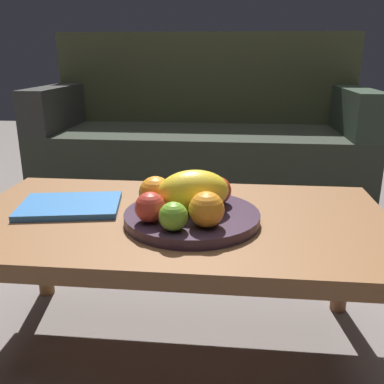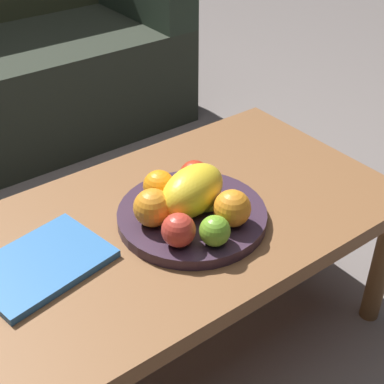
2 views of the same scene
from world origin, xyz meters
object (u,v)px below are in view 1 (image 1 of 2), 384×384
Objects in this scene: orange_right at (155,193)px; magazine at (70,206)px; coffee_table at (176,233)px; orange_left at (183,188)px; orange_front at (207,209)px; apple_front at (218,190)px; fruit_bowl at (192,217)px; banana_bunch at (190,197)px; apple_left at (173,216)px; couch at (202,144)px; apple_right at (150,207)px; melon_large_front at (194,191)px.

magazine is (-0.23, 0.04, -0.06)m from orange_right.
orange_left reaches higher than coffee_table.
orange_front is 1.13× the size of apple_front.
banana_bunch is (-0.01, 0.02, 0.04)m from fruit_bowl.
fruit_bowl is 0.12m from apple_left.
apple_left is at bearing -87.81° from couch.
couch is 1.32m from apple_front.
couch is 1.45m from apple_right.
fruit_bowl is 0.12m from apple_right.
orange_front is at bearing -6.10° from apple_right.
couch reaches higher than banana_bunch.
couch is at bearing 93.54° from fruit_bowl.
magazine is at bearing 170.25° from melon_large_front.
orange_right is (-0.13, 0.10, 0.00)m from orange_front.
apple_right is at bearing -90.04° from couch.
melon_large_front reaches higher than apple_right.
couch is 1.30m from orange_left.
apple_front is 0.20m from apple_right.
orange_front reaches higher than apple_front.
melon_large_front reaches higher than magazine.
orange_front is 1.11× the size of orange_left.
orange_right reaches higher than apple_front.
orange_front is at bearing -55.19° from coffee_table.
apple_right reaches higher than magazine.
couch is 1.36m from banana_bunch.
apple_right reaches higher than apple_left.
fruit_bowl is 0.10m from orange_right.
coffee_table is 6.06× the size of banana_bunch.
couch is 21.72× the size of orange_front.
coffee_table is 0.29m from magazine.
orange_front is 0.97× the size of orange_right.
orange_right reaches higher than banana_bunch.
orange_right is 0.32× the size of magazine.
coffee_table is at bearing -163.53° from apple_front.
orange_front is 1.14× the size of apple_right.
magazine is (-0.38, -0.01, -0.05)m from apple_front.
apple_left is 0.25× the size of magazine.
orange_right is at bearing 172.11° from melon_large_front.
orange_front is at bearing -96.53° from apple_front.
apple_right is (-0.04, -0.11, 0.11)m from coffee_table.
orange_front is 0.15m from apple_front.
magazine is (-0.32, 0.04, -0.05)m from banana_bunch.
apple_front is 0.38m from magazine.
orange_front is 1.25× the size of apple_left.
apple_right reaches higher than banana_bunch.
fruit_bowl reaches higher than coffee_table.
apple_front is at bearing 64.43° from apple_left.
apple_right is at bearing 173.90° from orange_front.
orange_left is 0.19m from apple_left.
magazine is at bearing 173.29° from banana_bunch.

